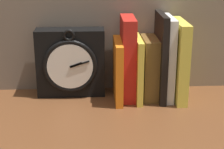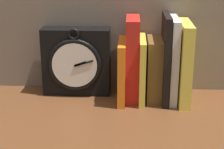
{
  "view_description": "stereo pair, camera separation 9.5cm",
  "coord_description": "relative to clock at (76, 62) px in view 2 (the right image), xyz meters",
  "views": [
    {
      "loc": [
        -0.05,
        -0.9,
        1.36
      ],
      "look_at": [
        0.0,
        0.0,
        1.06
      ],
      "focal_mm": 60.0,
      "sensor_mm": 36.0,
      "label": 1
    },
    {
      "loc": [
        0.05,
        -0.9,
        1.36
      ],
      "look_at": [
        0.0,
        0.0,
        1.06
      ],
      "focal_mm": 60.0,
      "sensor_mm": 36.0,
      "label": 2
    }
  ],
  "objects": [
    {
      "name": "book_slot0_orange",
      "position": [
        0.13,
        -0.04,
        -0.01
      ],
      "size": [
        0.02,
        0.15,
        0.17
      ],
      "color": "orange",
      "rests_on": "bookshelf"
    },
    {
      "name": "clock",
      "position": [
        0.0,
        0.0,
        0.0
      ],
      "size": [
        0.2,
        0.08,
        0.2
      ],
      "color": "black",
      "rests_on": "bookshelf"
    },
    {
      "name": "book_slot1_red",
      "position": [
        0.16,
        -0.03,
        0.02
      ],
      "size": [
        0.04,
        0.13,
        0.23
      ],
      "color": "red",
      "rests_on": "bookshelf"
    },
    {
      "name": "book_slot6_yellow",
      "position": [
        0.31,
        -0.04,
        0.01
      ],
      "size": [
        0.03,
        0.15,
        0.23
      ],
      "color": "#DBC944",
      "rests_on": "bookshelf"
    },
    {
      "name": "book_slot4_black",
      "position": [
        0.26,
        -0.03,
        0.02
      ],
      "size": [
        0.02,
        0.14,
        0.24
      ],
      "color": "black",
      "rests_on": "bookshelf"
    },
    {
      "name": "book_slot2_yellow",
      "position": [
        0.19,
        -0.03,
        -0.01
      ],
      "size": [
        0.02,
        0.15,
        0.18
      ],
      "color": "yellow",
      "rests_on": "bookshelf"
    },
    {
      "name": "book_slot5_white",
      "position": [
        0.28,
        -0.03,
        0.02
      ],
      "size": [
        0.02,
        0.14,
        0.24
      ],
      "color": "white",
      "rests_on": "bookshelf"
    },
    {
      "name": "book_slot3_brown",
      "position": [
        0.23,
        -0.02,
        -0.01
      ],
      "size": [
        0.04,
        0.12,
        0.17
      ],
      "color": "brown",
      "rests_on": "bookshelf"
    }
  ]
}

